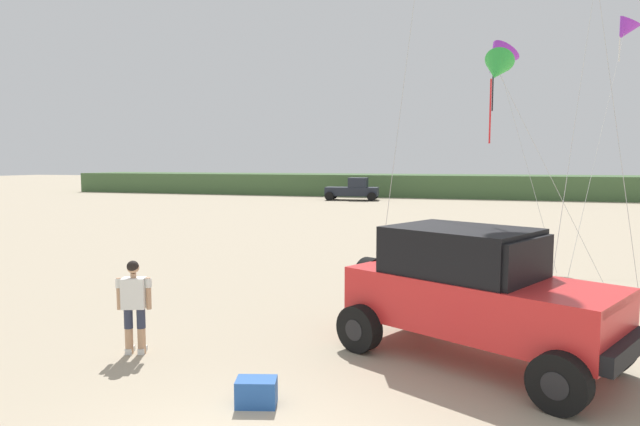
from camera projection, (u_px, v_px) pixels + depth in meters
name	position (u px, v px, depth m)	size (l,w,h in m)	color
dune_ridge	(500.00, 186.00, 52.26)	(90.00, 7.24, 2.10)	#426038
jeep	(475.00, 291.00, 9.34)	(5.00, 4.06, 2.26)	red
person_watching	(134.00, 302.00, 9.68)	(0.59, 0.40, 1.67)	tan
cooler_box	(256.00, 392.00, 7.66)	(0.56, 0.36, 0.38)	#23519E
distant_pickup	(353.00, 189.00, 48.63)	(4.77, 2.81, 1.98)	#1E232D
kite_white_parafoil	(498.00, 62.00, 20.03)	(2.60, 4.47, 7.82)	purple
kite_purple_stunt	(497.00, 69.00, 15.80)	(3.55, 2.06, 6.73)	green
kite_pink_ribbon	(625.00, 30.00, 20.14)	(2.89, 6.39, 8.68)	purple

